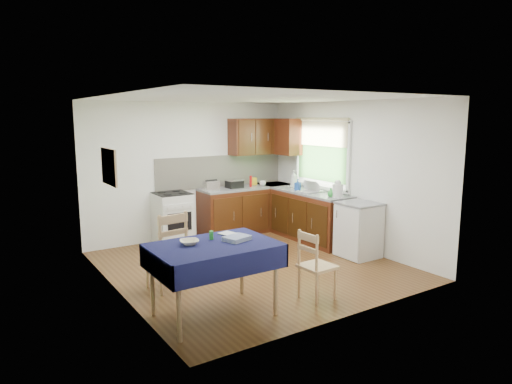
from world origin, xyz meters
TOP-DOWN VIEW (x-y plane):
  - floor at (0.00, 0.00)m, footprint 4.20×4.20m
  - ceiling at (0.00, 0.00)m, footprint 4.00×4.20m
  - wall_back at (0.00, 2.10)m, footprint 4.00×0.02m
  - wall_front at (0.00, -2.10)m, footprint 4.00×0.02m
  - wall_left at (-2.00, 0.00)m, footprint 0.02×4.20m
  - wall_right at (2.00, 0.00)m, footprint 0.02×4.20m
  - base_cabinets at (1.36, 1.26)m, footprint 1.90×2.30m
  - worktop_back at (1.05, 1.80)m, footprint 1.90×0.60m
  - worktop_right at (1.70, 0.65)m, footprint 0.60×1.70m
  - worktop_corner at (1.70, 1.80)m, footprint 0.60×0.60m
  - splashback at (0.65, 2.08)m, footprint 2.70×0.02m
  - upper_cabinets at (1.52, 1.80)m, footprint 1.20×0.85m
  - stove at (-0.50, 1.80)m, footprint 0.60×0.61m
  - window at (1.97, 0.70)m, footprint 0.04×1.48m
  - fridge at (1.70, -0.55)m, footprint 0.58×0.60m
  - corkboard at (-1.97, 0.30)m, footprint 0.04×0.62m
  - dining_table at (-1.29, -1.25)m, footprint 1.38×0.93m
  - chair_far at (-1.42, -0.22)m, footprint 0.52×0.52m
  - chair_near at (-0.04, -1.52)m, footprint 0.41×0.41m
  - toaster at (0.22, 1.69)m, footprint 0.27×0.17m
  - sandwich_press at (0.76, 1.78)m, footprint 0.28×0.25m
  - sauce_bottle at (1.09, 1.72)m, footprint 0.05×0.05m
  - yellow_packet at (1.26, 1.89)m, footprint 0.13×0.11m
  - dish_rack at (1.68, 0.61)m, footprint 0.43×0.33m
  - kettle at (1.69, -0.05)m, footprint 0.18×0.18m
  - cup at (1.35, 1.69)m, footprint 0.14×0.14m
  - soap_bottle_a at (1.70, 1.17)m, footprint 0.15×0.15m
  - soap_bottle_b at (1.60, 0.91)m, footprint 0.12×0.12m
  - soap_bottle_c at (1.62, 0.04)m, footprint 0.14×0.14m
  - plate_bowl at (-1.52, -1.11)m, footprint 0.26×0.26m
  - book at (-1.03, -1.00)m, footprint 0.21×0.26m
  - spice_jar at (-1.22, -1.06)m, footprint 0.05×0.05m
  - tea_towel at (-0.99, -1.26)m, footprint 0.33×0.29m

SIDE VIEW (x-z plane):
  - floor at x=0.00m, z-range 0.00..0.00m
  - base_cabinets at x=1.36m, z-range 0.00..0.86m
  - fridge at x=1.70m, z-range 0.00..0.88m
  - stove at x=-0.50m, z-range 0.00..0.92m
  - chair_near at x=-0.04m, z-range 0.03..0.90m
  - chair_far at x=-1.42m, z-range 0.03..1.08m
  - dining_table at x=-1.29m, z-range 0.31..1.15m
  - book at x=-1.03m, z-range 0.84..0.86m
  - tea_towel at x=-0.99m, z-range 0.84..0.89m
  - plate_bowl at x=-1.52m, z-range 0.84..0.89m
  - worktop_back at x=1.05m, z-range 0.86..0.90m
  - worktop_right at x=1.70m, z-range 0.86..0.90m
  - worktop_corner at x=1.70m, z-range 0.86..0.90m
  - spice_jar at x=-1.22m, z-range 0.84..0.94m
  - dish_rack at x=1.68m, z-range 0.82..1.03m
  - cup at x=1.35m, z-range 0.90..1.00m
  - yellow_packet at x=1.26m, z-range 0.90..1.05m
  - soap_bottle_c at x=1.62m, z-range 0.90..1.05m
  - sandwich_press at x=0.76m, z-range 0.90..1.06m
  - toaster at x=0.22m, z-range 0.89..1.10m
  - soap_bottle_b at x=1.60m, z-range 0.90..1.10m
  - sauce_bottle at x=1.09m, z-range 0.90..1.11m
  - kettle at x=1.69m, z-range 0.88..1.18m
  - soap_bottle_a at x=1.70m, z-range 0.90..1.23m
  - splashback at x=0.65m, z-range 0.90..1.50m
  - wall_back at x=0.00m, z-range 0.00..2.50m
  - wall_front at x=0.00m, z-range 0.00..2.50m
  - wall_left at x=-2.00m, z-range 0.00..2.50m
  - wall_right at x=2.00m, z-range 0.00..2.50m
  - corkboard at x=-1.97m, z-range 1.36..1.83m
  - window at x=1.97m, z-range 1.02..2.28m
  - upper_cabinets at x=1.52m, z-range 1.50..2.20m
  - ceiling at x=0.00m, z-range 2.49..2.51m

